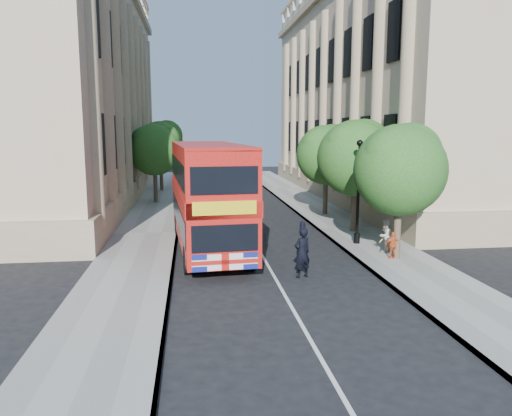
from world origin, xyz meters
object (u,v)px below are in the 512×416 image
object	(u,v)px
double_decker_bus	(208,193)
police_constable	(302,253)
lamp_post	(358,196)
box_van	(215,204)
woman_pedestrian	(385,236)

from	to	relation	value
double_decker_bus	police_constable	xyz separation A→B (m)	(3.47, -4.93, -1.77)
lamp_post	police_constable	distance (m)	6.54
double_decker_bus	box_van	bearing A→B (deg)	80.29
box_van	police_constable	distance (m)	11.78
double_decker_bus	box_van	size ratio (longest dim) A/B	2.36
woman_pedestrian	police_constable	bearing A→B (deg)	0.32
double_decker_bus	woman_pedestrian	distance (m)	8.52
box_van	woman_pedestrian	size ratio (longest dim) A/B	3.04
box_van	woman_pedestrian	world-z (taller)	box_van
police_constable	woman_pedestrian	distance (m)	5.55
box_van	police_constable	size ratio (longest dim) A/B	2.35
woman_pedestrian	double_decker_bus	bearing A→B (deg)	-46.22
police_constable	box_van	bearing A→B (deg)	-98.01
lamp_post	police_constable	size ratio (longest dim) A/B	2.59
lamp_post	woman_pedestrian	size ratio (longest dim) A/B	3.35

